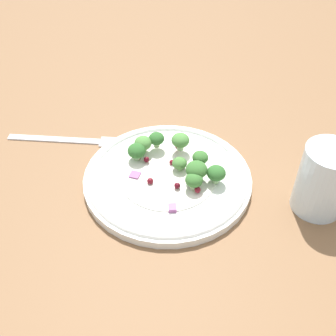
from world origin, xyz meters
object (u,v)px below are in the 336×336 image
object	(u,v)px
broccoli_floret_2	(200,158)
fork	(72,140)
broccoli_floret_0	(157,139)
water_glass	(324,180)
plate	(168,178)
broccoli_floret_1	(135,153)

from	to	relation	value
broccoli_floret_2	fork	size ratio (longest dim) A/B	0.13
broccoli_floret_0	water_glass	distance (cm)	23.93
broccoli_floret_2	fork	world-z (taller)	broccoli_floret_2
broccoli_floret_0	plate	bearing A→B (deg)	-44.96
broccoli_floret_0	broccoli_floret_2	size ratio (longest dim) A/B	1.02
plate	broccoli_floret_1	bearing A→B (deg)	175.76
plate	broccoli_floret_2	world-z (taller)	broccoli_floret_2
broccoli_floret_0	broccoli_floret_1	world-z (taller)	broccoli_floret_0
broccoli_floret_2	fork	bearing A→B (deg)	-172.49
broccoli_floret_1	broccoli_floret_2	distance (cm)	9.39
broccoli_floret_2	water_glass	bearing A→B (deg)	5.83
broccoli_floret_0	broccoli_floret_1	xyz separation A→B (cm)	(-1.40, -3.77, -0.43)
fork	broccoli_floret_0	bearing A→B (deg)	13.25
fork	broccoli_floret_1	bearing A→B (deg)	-2.56
broccoli_floret_0	broccoli_floret_2	world-z (taller)	broccoli_floret_0
fork	broccoli_floret_2	bearing A→B (deg)	7.51
plate	water_glass	size ratio (longest dim) A/B	2.47
broccoli_floret_1	plate	bearing A→B (deg)	-4.24
broccoli_floret_0	broccoli_floret_1	size ratio (longest dim) A/B	0.87
broccoli_floret_2	water_glass	xyz separation A→B (cm)	(16.48, 1.68, 1.77)
broccoli_floret_0	broccoli_floret_1	bearing A→B (deg)	-110.37
broccoli_floret_1	fork	world-z (taller)	broccoli_floret_1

